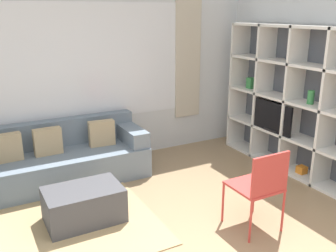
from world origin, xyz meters
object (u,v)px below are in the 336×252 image
at_px(shelving_unit, 295,101).
at_px(ottoman, 84,205).
at_px(couch_main, 60,160).
at_px(folding_chair, 260,184).

distance_m(shelving_unit, ottoman, 3.06).
bearing_deg(couch_main, shelving_unit, -20.46).
xyz_separation_m(ottoman, folding_chair, (1.49, -1.00, 0.33)).
xyz_separation_m(couch_main, folding_chair, (1.47, -2.12, 0.23)).
bearing_deg(folding_chair, ottoman, -33.85).
bearing_deg(folding_chair, shelving_unit, -145.20).
bearing_deg(ottoman, folding_chair, -33.85).
height_order(ottoman, folding_chair, folding_chair).
xyz_separation_m(shelving_unit, couch_main, (-2.94, 1.10, -0.68)).
xyz_separation_m(shelving_unit, folding_chair, (-1.47, -1.02, -0.45)).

